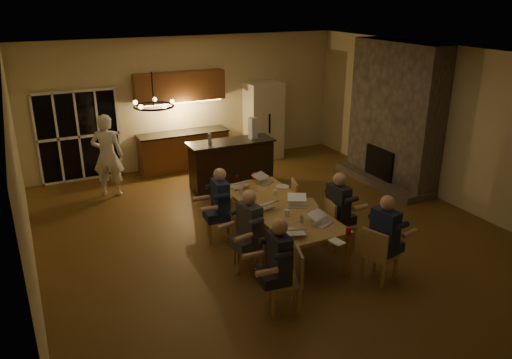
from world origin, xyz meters
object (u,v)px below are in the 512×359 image
object	(u,v)px
chair_right_near	(380,254)
chandelier	(154,106)
chair_left_mid	(247,243)
chair_left_near	(284,280)
mug_mid	(275,193)
bar_bottle	(210,139)
laptop_a	(294,227)
person_left_near	(279,265)
laptop_c	(263,202)
dining_table	(280,226)
person_right_near	(384,238)
laptop_e	(239,181)
redcup_far	(254,176)
redcup_near	(348,231)
redcup_mid	(250,199)
standing_person	(108,155)
mug_back	(241,191)
chair_right_far	(305,203)
person_left_mid	(250,232)
laptop_d	(297,200)
plate_near	(315,216)
laptop_b	(323,218)
laptop_f	(265,178)
mug_front	(287,213)
plate_far	(282,187)
chair_right_mid	(340,224)
chair_left_far	(219,217)
bar_blender	(253,128)
bar_island	(231,164)
plate_left	(289,231)
refrigerator	(263,121)
can_silver	(302,219)
person_left_far	(221,206)
person_right_mid	(338,211)

from	to	relation	value
chair_right_near	chandelier	bearing A→B (deg)	46.97
chair_left_mid	chair_left_near	bearing A→B (deg)	14.54
mug_mid	bar_bottle	xyz separation A→B (m)	(-0.28, 2.48, 0.40)
laptop_a	person_left_near	bearing A→B (deg)	65.55
laptop_c	dining_table	bearing A→B (deg)	151.00
chair_left_mid	person_right_near	distance (m)	2.11
laptop_e	redcup_far	xyz separation A→B (m)	(0.45, 0.24, -0.05)
redcup_near	redcup_mid	world-z (taller)	same
standing_person	mug_back	bearing A→B (deg)	145.59
chair_right_near	person_left_near	bearing A→B (deg)	70.04
chair_right_far	person_left_mid	xyz separation A→B (m)	(-1.66, -1.08, 0.24)
laptop_e	laptop_d	bearing A→B (deg)	96.76
plate_near	redcup_near	bearing A→B (deg)	-81.27
person_left_mid	laptop_b	world-z (taller)	person_left_mid
laptop_f	chandelier	bearing A→B (deg)	-176.03
person_right_near	laptop_e	world-z (taller)	person_right_near
standing_person	mug_mid	distance (m)	3.97
laptop_f	mug_front	xyz separation A→B (m)	(-0.35, -1.47, -0.06)
chair_right_far	plate_far	xyz separation A→B (m)	(-0.36, 0.22, 0.31)
chandelier	laptop_e	size ratio (longest dim) A/B	1.69
laptop_c	mug_front	bearing A→B (deg)	97.57
person_left_mid	chandelier	distance (m)	2.45
chair_right_mid	mug_back	bearing A→B (deg)	54.08
chair_left_far	redcup_near	distance (m)	2.43
laptop_c	standing_person	bearing A→B (deg)	-80.81
person_left_near	bar_blender	world-z (taller)	bar_blender
bar_island	plate_left	size ratio (longest dim) A/B	7.98
chandelier	chair_left_mid	bearing A→B (deg)	-3.48
refrigerator	bar_bottle	distance (m)	2.71
chair_right_near	laptop_e	bearing A→B (deg)	2.06
laptop_e	chair_left_far	bearing A→B (deg)	22.89
person_right_near	laptop_b	xyz separation A→B (m)	(-0.64, 0.71, 0.17)
bar_bottle	mug_back	bearing A→B (deg)	-96.42
chair_left_mid	person_left_mid	size ratio (longest dim) A/B	0.64
laptop_a	mug_front	world-z (taller)	laptop_a
standing_person	can_silver	size ratio (longest dim) A/B	15.03
chair_right_mid	person_left_mid	xyz separation A→B (m)	(-1.73, -0.03, 0.24)
chair_left_mid	plate_far	xyz separation A→B (m)	(1.29, 1.19, 0.31)
standing_person	laptop_a	xyz separation A→B (m)	(1.89, -4.68, -0.04)
laptop_a	plate_near	size ratio (longest dim) A/B	1.15
mug_back	redcup_mid	xyz separation A→B (m)	(-0.02, -0.45, 0.01)
mug_back	redcup_mid	bearing A→B (deg)	-92.88
chair_right_near	plate_near	xyz separation A→B (m)	(-0.55, 1.01, 0.31)
laptop_a	person_left_far	bearing A→B (deg)	-51.38
refrigerator	standing_person	world-z (taller)	refrigerator
person_left_near	plate_far	bearing A→B (deg)	154.75
chair_left_far	mug_back	distance (m)	0.63
plate_near	can_silver	bearing A→B (deg)	-165.42
chandelier	laptop_e	distance (m)	3.05
person_right_mid	plate_near	xyz separation A→B (m)	(-0.55, -0.14, 0.07)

